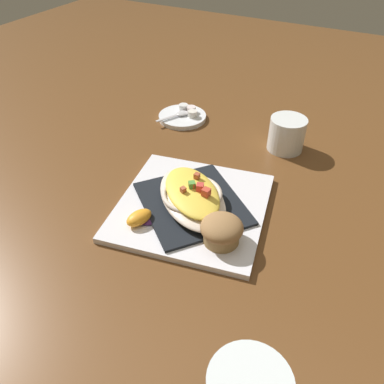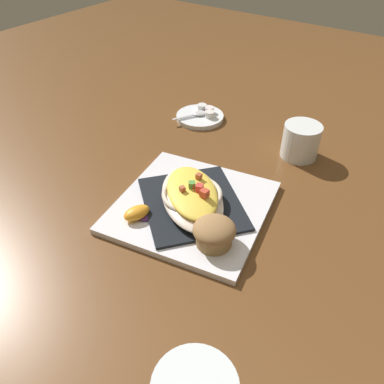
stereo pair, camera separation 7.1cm
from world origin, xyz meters
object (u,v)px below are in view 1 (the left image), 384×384
Objects in this scene: orange_garnish at (140,218)px; coffee_mug at (286,135)px; muffin at (222,230)px; spoon at (181,114)px; creamer_cup_0 at (193,114)px; creamer_cup_1 at (191,109)px; gratin_dish at (192,195)px; creamer_saucer at (182,117)px; square_plate at (192,207)px; creamer_cup_2 at (183,107)px.

orange_garnish is 0.63× the size of coffee_mug.
muffin is 0.79× the size of spoon.
creamer_cup_0 and creamer_cup_1 have the same top height.
muffin is 0.45m from creamer_cup_0.
gratin_dish reaches higher than orange_garnish.
creamer_saucer is at bearing 31.86° from gratin_dish.
coffee_mug reaches higher than gratin_dish.
gratin_dish reaches higher than creamer_cup_0.
gratin_dish is 0.31m from coffee_mug.
coffee_mug is 1.06× the size of spoon.
creamer_cup_1 is at bearing -28.58° from creamer_saucer.
square_plate is at bearing -152.41° from creamer_cup_0.
coffee_mug is 0.29m from creamer_cup_2.
spoon is at bearing 18.95° from orange_garnish.
creamer_cup_1 is (0.02, 0.01, 0.00)m from creamer_cup_0.
creamer_cup_1 is (0.42, 0.12, -0.00)m from orange_garnish.
creamer_cup_2 is at bearing 87.20° from creamer_cup_1.
coffee_mug reaches higher than muffin.
muffin is 0.46m from creamer_saucer.
muffin is 0.47m from creamer_cup_1.
creamer_cup_0 is 0.04m from creamer_cup_2.
orange_garnish is 0.66× the size of spoon.
coffee_mug is at bearing -97.58° from creamer_cup_2.
square_plate is 0.11m from orange_garnish.
creamer_cup_2 reaches higher than spoon.
creamer_cup_2 reaches higher than creamer_saucer.
creamer_cup_1 is (0.33, 0.18, 0.01)m from square_plate.
muffin is at bearing -146.00° from creamer_cup_0.
creamer_cup_1 is at bearing 35.63° from creamer_cup_0.
creamer_cup_2 is (0.04, 0.29, -0.02)m from coffee_mug.
muffin is at bearing -142.18° from spoon.
creamer_saucer is at bearing 37.19° from muffin.
orange_garnish is at bearing -161.05° from spoon.
gratin_dish reaches higher than creamer_cup_1.
muffin is at bearing -124.52° from square_plate.
coffee_mug is 4.04× the size of creamer_cup_2.
muffin is 0.75× the size of coffee_mug.
square_plate is at bearing 84.89° from gratin_dish.
creamer_cup_1 is at bearing 28.11° from square_plate.
spoon is (0.30, 0.19, 0.01)m from square_plate.
orange_garnish is at bearing -161.32° from creamer_cup_2.
creamer_cup_1 is at bearing 34.08° from muffin.
spoon is (-0.00, 0.00, 0.01)m from creamer_saucer.
creamer_cup_2 is (0.42, 0.14, -0.00)m from orange_garnish.
orange_garnish reaches higher than creamer_saucer.
coffee_mug is at bearing -94.02° from creamer_cup_0.
spoon is at bearing 151.42° from creamer_saucer.
muffin reaches higher than orange_garnish.
gratin_dish reaches higher than creamer_cup_2.
orange_garnish reaches higher than square_plate.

